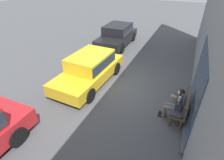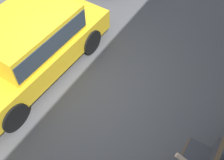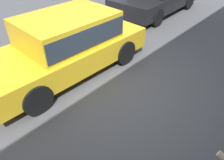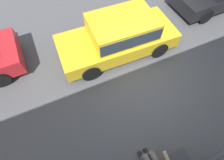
# 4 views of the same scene
# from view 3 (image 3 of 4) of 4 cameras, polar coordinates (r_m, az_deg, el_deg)

# --- Properties ---
(ground_plane) EXTENTS (60.00, 60.00, 0.00)m
(ground_plane) POSITION_cam_3_polar(r_m,az_deg,el_deg) (4.99, 0.12, -2.61)
(ground_plane) COLOR #4C4C4F
(parked_car_mid) EXTENTS (4.23, 1.94, 1.41)m
(parked_car_mid) POSITION_cam_3_polar(r_m,az_deg,el_deg) (5.41, -11.92, 9.65)
(parked_car_mid) COLOR gold
(parked_car_mid) RESTS_ON ground_plane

